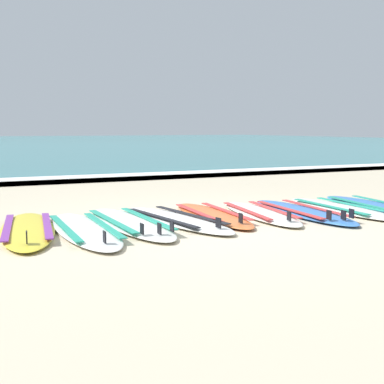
% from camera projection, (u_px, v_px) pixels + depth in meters
% --- Properties ---
extents(ground_plane, '(80.00, 80.00, 0.00)m').
position_uv_depth(ground_plane, '(215.00, 227.00, 6.11)').
color(ground_plane, beige).
extents(wave_foam_strip, '(80.00, 0.72, 0.11)m').
position_uv_depth(wave_foam_strip, '(86.00, 179.00, 11.28)').
color(wave_foam_strip, white).
rests_on(wave_foam_strip, ground).
extents(surfboard_0, '(0.92, 2.34, 0.18)m').
position_uv_depth(surfboard_0, '(28.00, 229.00, 5.76)').
color(surfboard_0, yellow).
rests_on(surfboard_0, ground).
extents(surfboard_1, '(0.68, 2.33, 0.18)m').
position_uv_depth(surfboard_1, '(84.00, 229.00, 5.75)').
color(surfboard_1, white).
rests_on(surfboard_1, ground).
extents(surfboard_2, '(0.60, 2.36, 0.18)m').
position_uv_depth(surfboard_2, '(130.00, 223.00, 6.16)').
color(surfboard_2, silver).
rests_on(surfboard_2, ground).
extents(surfboard_3, '(0.83, 2.29, 0.18)m').
position_uv_depth(surfboard_3, '(176.00, 219.00, 6.39)').
color(surfboard_3, white).
rests_on(surfboard_3, ground).
extents(surfboard_4, '(0.71, 2.15, 0.18)m').
position_uv_depth(surfboard_4, '(212.00, 215.00, 6.72)').
color(surfboard_4, orange).
rests_on(surfboard_4, ground).
extents(surfboard_5, '(0.85, 2.17, 0.18)m').
position_uv_depth(surfboard_5, '(260.00, 213.00, 6.88)').
color(surfboard_5, silver).
rests_on(surfboard_5, ground).
extents(surfboard_6, '(0.77, 2.32, 0.18)m').
position_uv_depth(surfboard_6, '(302.00, 211.00, 6.99)').
color(surfboard_6, '#3875CC').
rests_on(surfboard_6, ground).
extents(surfboard_7, '(0.67, 2.25, 0.18)m').
position_uv_depth(surfboard_7, '(341.00, 208.00, 7.26)').
color(surfboard_7, white).
rests_on(surfboard_7, ground).
extents(surfboard_8, '(0.92, 2.38, 0.18)m').
position_uv_depth(surfboard_8, '(375.00, 206.00, 7.46)').
color(surfboard_8, '#3875CC').
rests_on(surfboard_8, ground).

